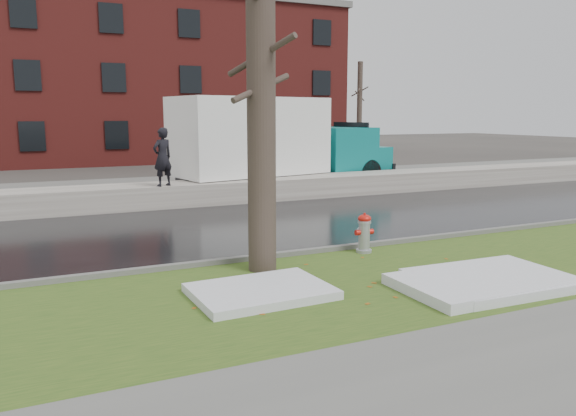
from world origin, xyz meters
name	(u,v)px	position (x,y,z in m)	size (l,w,h in m)	color
ground	(312,269)	(0.00, 0.00, 0.00)	(120.00, 120.00, 0.00)	#47423D
verge	(345,286)	(0.00, -1.25, 0.02)	(60.00, 4.50, 0.04)	#2C4B19
sidewalk	(511,375)	(0.00, -5.00, 0.03)	(60.00, 3.00, 0.05)	slate
road	(235,227)	(0.00, 4.50, 0.01)	(60.00, 7.00, 0.03)	black
parking_lot	(164,189)	(0.00, 13.00, 0.01)	(60.00, 9.00, 0.03)	slate
curb	(290,254)	(0.00, 1.00, 0.07)	(60.00, 0.15, 0.14)	slate
snowbank	(192,193)	(0.00, 8.70, 0.38)	(60.00, 1.60, 0.75)	beige
brick_building	(135,84)	(2.00, 30.00, 5.00)	(26.00, 12.00, 10.00)	maroon
bg_tree_center	(2,108)	(-6.00, 26.00, 3.33)	(1.40, 1.62, 6.50)	brown
bg_tree_right	(359,109)	(16.00, 24.00, 3.33)	(1.40, 1.62, 6.50)	brown
fire_hydrant	(364,231)	(1.57, 0.61, 0.50)	(0.42, 0.36, 0.86)	#A5A7AD
tree	(261,92)	(-0.93, 0.26, 3.38)	(1.33, 1.53, 6.63)	brown
box_truck	(275,143)	(3.72, 10.30, 1.90)	(10.88, 4.29, 3.59)	black
worker	(163,157)	(-1.07, 8.10, 1.66)	(0.66, 0.44, 1.82)	black
snow_patch_near	(493,279)	(2.39, -2.30, 0.12)	(2.60, 2.00, 0.16)	silver
snow_patch_far	(261,291)	(-1.55, -1.18, 0.11)	(2.20, 1.60, 0.14)	silver
snow_patch_side	(480,282)	(2.03, -2.36, 0.13)	(2.80, 1.80, 0.18)	silver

